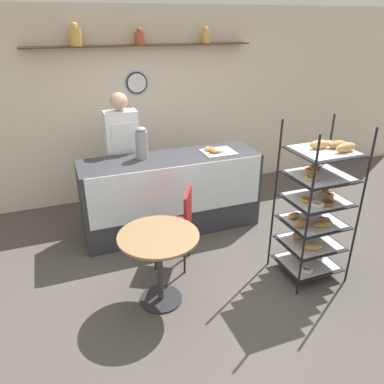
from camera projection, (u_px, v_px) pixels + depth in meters
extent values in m
plane|color=#4C4742|center=(205.00, 277.00, 4.01)|extent=(14.00, 14.00, 0.00)
cube|color=beige|center=(143.00, 107.00, 5.46)|extent=(10.00, 0.06, 2.70)
cube|color=#4C331E|center=(143.00, 45.00, 4.98)|extent=(3.08, 0.24, 0.02)
cylinder|color=gold|center=(75.00, 37.00, 4.66)|extent=(0.16, 0.16, 0.21)
sphere|color=gold|center=(74.00, 26.00, 4.60)|extent=(0.09, 0.09, 0.09)
cylinder|color=#B24C33|center=(140.00, 38.00, 4.93)|extent=(0.13, 0.13, 0.15)
sphere|color=#B24C33|center=(139.00, 30.00, 4.89)|extent=(0.07, 0.07, 0.07)
cylinder|color=gold|center=(206.00, 37.00, 5.24)|extent=(0.12, 0.12, 0.16)
sphere|color=gold|center=(206.00, 29.00, 5.19)|extent=(0.07, 0.07, 0.07)
cylinder|color=navy|center=(137.00, 83.00, 5.25)|extent=(0.30, 0.03, 0.30)
cylinder|color=white|center=(137.00, 83.00, 5.23)|extent=(0.26, 0.00, 0.26)
cube|color=#333338|center=(171.00, 194.00, 4.76)|extent=(2.23, 0.65, 0.98)
cube|color=silver|center=(180.00, 191.00, 4.41)|extent=(2.14, 0.01, 0.63)
cylinder|color=black|center=(307.00, 222.00, 3.41)|extent=(0.02, 0.02, 1.65)
cylinder|color=black|center=(360.00, 211.00, 3.61)|extent=(0.02, 0.02, 1.65)
cylinder|color=black|center=(275.00, 198.00, 3.87)|extent=(0.02, 0.02, 1.65)
cylinder|color=black|center=(323.00, 189.00, 4.07)|extent=(0.02, 0.02, 1.65)
cube|color=black|center=(307.00, 263.00, 4.04)|extent=(0.58, 0.53, 0.01)
cube|color=silver|center=(307.00, 262.00, 4.03)|extent=(0.52, 0.47, 0.01)
torus|color=silver|center=(306.00, 269.00, 3.88)|extent=(0.13, 0.13, 0.04)
torus|color=silver|center=(317.00, 257.00, 4.08)|extent=(0.12, 0.12, 0.03)
cube|color=black|center=(310.00, 243.00, 3.93)|extent=(0.58, 0.53, 0.01)
cube|color=silver|center=(310.00, 242.00, 3.93)|extent=(0.52, 0.47, 0.01)
ellipsoid|color=tan|center=(312.00, 246.00, 3.77)|extent=(0.23, 0.14, 0.08)
ellipsoid|color=#B27F47|center=(318.00, 230.00, 4.07)|extent=(0.16, 0.11, 0.08)
ellipsoid|color=tan|center=(315.00, 228.00, 4.11)|extent=(0.24, 0.11, 0.07)
ellipsoid|color=tan|center=(299.00, 234.00, 3.97)|extent=(0.21, 0.11, 0.09)
cube|color=black|center=(313.00, 222.00, 3.83)|extent=(0.58, 0.53, 0.01)
cube|color=silver|center=(313.00, 221.00, 3.82)|extent=(0.52, 0.47, 0.01)
ellipsoid|color=tan|center=(294.00, 216.00, 3.84)|extent=(0.17, 0.10, 0.06)
ellipsoid|color=olive|center=(302.00, 223.00, 3.68)|extent=(0.21, 0.12, 0.09)
ellipsoid|color=tan|center=(323.00, 221.00, 3.73)|extent=(0.18, 0.10, 0.08)
ellipsoid|color=#B27F47|center=(323.00, 223.00, 3.70)|extent=(0.22, 0.12, 0.06)
cube|color=black|center=(316.00, 200.00, 3.72)|extent=(0.58, 0.53, 0.01)
cube|color=silver|center=(316.00, 199.00, 3.71)|extent=(0.52, 0.47, 0.01)
torus|color=gold|center=(307.00, 199.00, 3.65)|extent=(0.12, 0.12, 0.03)
torus|color=silver|center=(317.00, 204.00, 3.55)|extent=(0.14, 0.14, 0.04)
torus|color=brown|center=(328.00, 203.00, 3.58)|extent=(0.13, 0.13, 0.04)
torus|color=tan|center=(329.00, 195.00, 3.75)|extent=(0.11, 0.11, 0.03)
torus|color=brown|center=(327.00, 190.00, 3.84)|extent=(0.11, 0.11, 0.04)
cube|color=black|center=(320.00, 176.00, 3.61)|extent=(0.58, 0.53, 0.01)
cube|color=silver|center=(320.00, 175.00, 3.61)|extent=(0.52, 0.47, 0.01)
torus|color=brown|center=(315.00, 167.00, 3.74)|extent=(0.11, 0.11, 0.03)
torus|color=gold|center=(311.00, 171.00, 3.65)|extent=(0.12, 0.12, 0.04)
torus|color=tan|center=(311.00, 178.00, 3.48)|extent=(0.11, 0.11, 0.03)
cube|color=black|center=(324.00, 152.00, 3.51)|extent=(0.58, 0.53, 0.01)
cube|color=silver|center=(324.00, 150.00, 3.50)|extent=(0.52, 0.47, 0.01)
ellipsoid|color=tan|center=(319.00, 144.00, 3.51)|extent=(0.22, 0.11, 0.08)
ellipsoid|color=olive|center=(337.00, 144.00, 3.53)|extent=(0.20, 0.11, 0.07)
ellipsoid|color=tan|center=(346.00, 148.00, 3.41)|extent=(0.24, 0.09, 0.09)
ellipsoid|color=olive|center=(341.00, 145.00, 3.53)|extent=(0.17, 0.08, 0.07)
cube|color=#282833|center=(126.00, 185.00, 5.01)|extent=(0.25, 0.19, 0.98)
cube|color=silver|center=(121.00, 131.00, 4.70)|extent=(0.41, 0.22, 0.51)
cube|color=silver|center=(124.00, 141.00, 4.64)|extent=(0.29, 0.01, 0.43)
sphere|color=tan|center=(119.00, 101.00, 4.54)|extent=(0.22, 0.22, 0.22)
cylinder|color=#262628|center=(161.00, 299.00, 3.68)|extent=(0.41, 0.41, 0.02)
cylinder|color=#333338|center=(160.00, 269.00, 3.53)|extent=(0.06, 0.06, 0.70)
cylinder|color=olive|center=(158.00, 236.00, 3.38)|extent=(0.75, 0.75, 0.02)
cylinder|color=black|center=(161.00, 236.00, 4.31)|extent=(0.02, 0.02, 0.47)
cylinder|color=black|center=(155.00, 252.00, 4.02)|extent=(0.02, 0.02, 0.47)
cylinder|color=black|center=(189.00, 238.00, 4.27)|extent=(0.02, 0.02, 0.47)
cylinder|color=black|center=(185.00, 254.00, 3.98)|extent=(0.02, 0.02, 0.47)
cube|color=maroon|center=(172.00, 225.00, 4.04)|extent=(0.52, 0.52, 0.03)
cube|color=maroon|center=(188.00, 209.00, 3.93)|extent=(0.20, 0.33, 0.40)
cylinder|color=gray|center=(142.00, 145.00, 4.46)|extent=(0.15, 0.15, 0.33)
ellipsoid|color=gray|center=(141.00, 129.00, 4.38)|extent=(0.13, 0.13, 0.06)
cube|color=silver|center=(218.00, 152.00, 4.73)|extent=(0.40, 0.35, 0.01)
torus|color=brown|center=(214.00, 151.00, 4.69)|extent=(0.12, 0.12, 0.04)
torus|color=silver|center=(219.00, 150.00, 4.72)|extent=(0.13, 0.13, 0.04)
torus|color=#EAB2C1|center=(214.00, 150.00, 4.72)|extent=(0.11, 0.11, 0.03)
torus|color=silver|center=(220.00, 150.00, 4.72)|extent=(0.12, 0.12, 0.04)
torus|color=brown|center=(214.00, 151.00, 4.68)|extent=(0.13, 0.13, 0.03)
torus|color=tan|center=(210.00, 149.00, 4.76)|extent=(0.13, 0.13, 0.04)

